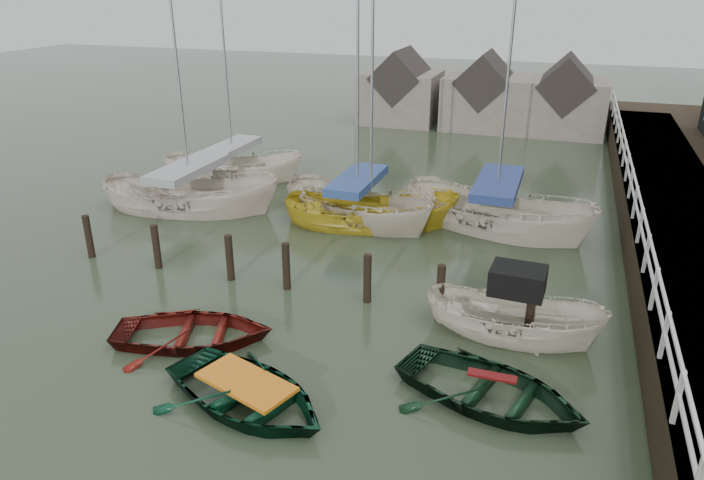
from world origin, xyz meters
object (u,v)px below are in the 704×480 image
at_px(sailboat_b, 357,218).
at_px(sailboat_e, 234,178).
at_px(sailboat_d, 494,226).
at_px(rowboat_dkgreen, 489,401).
at_px(sailboat_a, 192,208).
at_px(sailboat_c, 370,224).
at_px(rowboat_red, 195,341).
at_px(motorboat, 512,333).
at_px(rowboat_green, 248,405).

height_order(sailboat_b, sailboat_e, sailboat_b).
bearing_deg(sailboat_b, sailboat_d, -59.77).
height_order(rowboat_dkgreen, sailboat_a, sailboat_a).
bearing_deg(sailboat_b, sailboat_a, 119.56).
distance_m(sailboat_a, sailboat_e, 4.03).
relative_size(sailboat_a, sailboat_d, 0.88).
relative_size(sailboat_b, sailboat_e, 1.03).
relative_size(rowboat_dkgreen, sailboat_c, 0.36).
relative_size(sailboat_a, sailboat_c, 1.07).
bearing_deg(rowboat_red, sailboat_e, 5.52).
bearing_deg(sailboat_c, sailboat_e, 52.39).
relative_size(motorboat, sailboat_d, 0.33).
height_order(sailboat_a, sailboat_b, sailboat_a).
bearing_deg(rowboat_red, sailboat_a, 13.28).
xyz_separation_m(rowboat_red, sailboat_e, (-5.68, 12.26, 0.06)).
bearing_deg(motorboat, sailboat_c, 45.42).
relative_size(motorboat, sailboat_c, 0.40).
bearing_deg(rowboat_red, sailboat_b, -26.04).
height_order(rowboat_dkgreen, motorboat, motorboat).
bearing_deg(sailboat_e, motorboat, -139.15).
height_order(sailboat_d, sailboat_e, sailboat_d).
bearing_deg(rowboat_red, rowboat_green, -146.26).
relative_size(motorboat, sailboat_b, 0.41).
height_order(sailboat_a, sailboat_c, sailboat_a).
relative_size(rowboat_green, sailboat_d, 0.29).
height_order(rowboat_red, sailboat_d, sailboat_d).
bearing_deg(motorboat, sailboat_e, 56.87).
distance_m(rowboat_red, sailboat_c, 9.07).
bearing_deg(sailboat_d, sailboat_b, 118.07).
xyz_separation_m(motorboat, sailboat_c, (-5.59, 6.13, -0.08)).
height_order(rowboat_red, sailboat_a, sailboat_a).
bearing_deg(sailboat_b, rowboat_red, -166.05).
bearing_deg(rowboat_dkgreen, rowboat_red, 106.26).
height_order(rowboat_red, sailboat_b, sailboat_b).
relative_size(rowboat_dkgreen, motorboat, 0.91).
distance_m(motorboat, sailboat_e, 16.08).
height_order(sailboat_b, sailboat_d, sailboat_d).
height_order(rowboat_red, sailboat_e, sailboat_e).
bearing_deg(rowboat_green, rowboat_red, 71.98).
distance_m(rowboat_red, rowboat_dkgreen, 7.13).
height_order(motorboat, sailboat_d, sailboat_d).
distance_m(rowboat_red, motorboat, 7.80).
height_order(rowboat_dkgreen, sailboat_b, sailboat_b).
bearing_deg(sailboat_c, motorboat, -150.78).
distance_m(rowboat_red, sailboat_e, 13.52).
xyz_separation_m(rowboat_green, sailboat_e, (-8.08, 14.07, 0.06)).
relative_size(rowboat_red, rowboat_green, 0.97).
xyz_separation_m(rowboat_red, sailboat_a, (-5.28, 8.26, 0.06)).
relative_size(rowboat_red, motorboat, 0.86).
height_order(rowboat_green, sailboat_e, sailboat_e).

